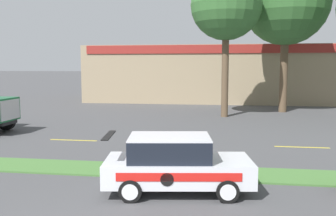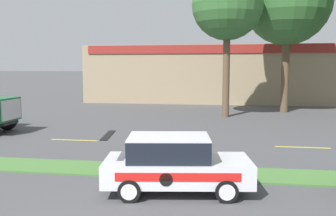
% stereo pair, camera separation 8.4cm
% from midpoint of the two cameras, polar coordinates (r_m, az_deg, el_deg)
% --- Properties ---
extents(grass_verge, '(120.00, 1.74, 0.06)m').
position_cam_midpoint_polar(grass_verge, '(13.24, -5.68, -9.34)').
color(grass_verge, '#477538').
rests_on(grass_verge, ground_plane).
extents(centre_line_4, '(2.40, 0.14, 0.01)m').
position_cam_midpoint_polar(centre_line_4, '(19.05, -14.00, -4.75)').
color(centre_line_4, yellow).
rests_on(centre_line_4, ground_plane).
extents(centre_line_5, '(2.40, 0.14, 0.01)m').
position_cam_midpoint_polar(centre_line_5, '(17.68, 2.42, -5.42)').
color(centre_line_5, yellow).
rests_on(centre_line_5, ground_plane).
extents(centre_line_6, '(2.40, 0.14, 0.01)m').
position_cam_midpoint_polar(centre_line_6, '(17.90, 19.95, -5.65)').
color(centre_line_6, yellow).
rests_on(centre_line_6, ground_plane).
extents(rally_car, '(4.39, 2.42, 1.66)m').
position_cam_midpoint_polar(rally_car, '(10.86, 1.24, -8.43)').
color(rally_car, silver).
rests_on(rally_car, ground_plane).
extents(store_building_backdrop, '(26.14, 12.10, 5.70)m').
position_cam_midpoint_polar(store_building_backdrop, '(41.55, 7.49, 5.21)').
color(store_building_backdrop, '#9E896B').
rests_on(store_building_backdrop, ground_plane).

